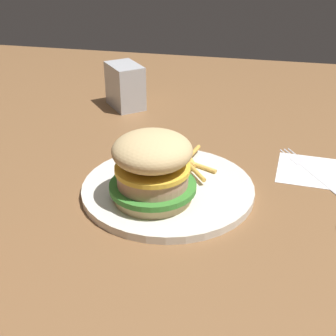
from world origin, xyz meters
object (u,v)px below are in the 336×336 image
Objects in this scene: fries_pile at (184,164)px; napkin_dispenser at (125,86)px; fork at (311,169)px; plate at (168,189)px; napkin at (311,171)px; sandwich at (152,167)px.

napkin_dispenser is at bearing -146.12° from fries_pile.
fork is at bearing -159.76° from napkin_dispenser.
plate is 2.39× the size of napkin.
plate is at bearing -62.03° from napkin.
fries_pile is at bearing -75.75° from napkin.
fork is (-0.12, 0.22, -0.00)m from plate.
napkin_dispenser is (-0.34, -0.17, 0.04)m from plate.
fries_pile reaches higher than plate.
plate reaches higher than fork.
sandwich is at bearing -55.80° from fork.
fork is 1.65× the size of napkin_dispenser.
sandwich reaches higher than plate.
fries_pile is 0.21m from fork.
napkin_dispenser is (-0.22, -0.39, 0.04)m from fork.
plate reaches higher than napkin.
sandwich reaches higher than fries_pile.
napkin is (-0.05, 0.21, -0.02)m from fries_pile.
fork is at bearing -149.73° from napkin.
sandwich reaches higher than fork.
fries_pile is at bearing 168.69° from plate.
fork is at bearing 118.34° from plate.
sandwich is 0.41m from napkin_dispenser.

